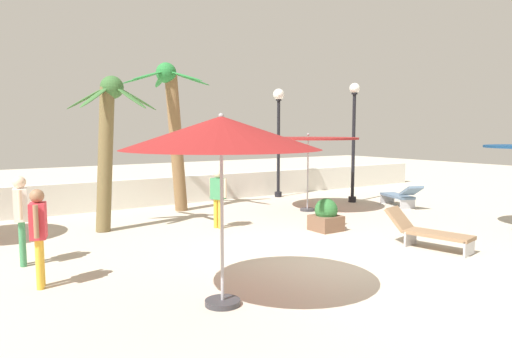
{
  "coord_description": "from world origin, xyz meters",
  "views": [
    {
      "loc": [
        -6.51,
        -6.68,
        2.64
      ],
      "look_at": [
        0.0,
        3.04,
        1.4
      ],
      "focal_mm": 33.07,
      "sensor_mm": 36.0,
      "label": 1
    }
  ],
  "objects": [
    {
      "name": "guest_0",
      "position": [
        -0.44,
        4.19,
        0.94
      ],
      "size": [
        0.36,
        0.53,
        1.56
      ],
      "color": "gold",
      "rests_on": "ground_plane"
    },
    {
      "name": "guest_2",
      "position": [
        -5.25,
        1.66,
        1.01
      ],
      "size": [
        0.33,
        0.54,
        1.66
      ],
      "color": "gold",
      "rests_on": "ground_plane"
    },
    {
      "name": "boundary_wall",
      "position": [
        0.0,
        8.69,
        0.48
      ],
      "size": [
        25.2,
        0.3,
        0.96
      ],
      "primitive_type": "cube",
      "color": "silver",
      "rests_on": "ground_plane"
    },
    {
      "name": "guest_1",
      "position": [
        -5.3,
        3.25,
        1.07
      ],
      "size": [
        0.29,
        0.55,
        1.75
      ],
      "color": "#3F8C59",
      "rests_on": "ground_plane"
    },
    {
      "name": "palm_tree_0",
      "position": [
        -2.93,
        5.51,
        2.49
      ],
      "size": [
        2.22,
        2.22,
        4.01
      ],
      "color": "brown",
      "rests_on": "ground_plane"
    },
    {
      "name": "lamp_post_1",
      "position": [
        4.39,
        8.03,
        2.83
      ],
      "size": [
        0.43,
        0.43,
        4.19
      ],
      "color": "black",
      "rests_on": "ground_plane"
    },
    {
      "name": "ground_plane",
      "position": [
        0.0,
        0.0,
        0.0
      ],
      "size": [
        56.0,
        56.0,
        0.0
      ],
      "primitive_type": "plane",
      "color": "beige"
    },
    {
      "name": "palm_tree_1",
      "position": [
        -0.33,
        7.29,
        2.91
      ],
      "size": [
        2.82,
        2.85,
        4.72
      ],
      "color": "brown",
      "rests_on": "ground_plane"
    },
    {
      "name": "patio_umbrella_4",
      "position": [
        -3.11,
        -0.7,
        2.57
      ],
      "size": [
        2.93,
        2.93,
        2.87
      ],
      "color": "#333338",
      "rests_on": "ground_plane"
    },
    {
      "name": "lounge_chair_1",
      "position": [
        2.35,
        -0.28,
        0.39
      ],
      "size": [
        0.93,
        1.96,
        0.84
      ],
      "color": "#B7B7BC",
      "rests_on": "ground_plane"
    },
    {
      "name": "lounge_chair_0",
      "position": [
        6.43,
        3.76,
        0.4
      ],
      "size": [
        1.14,
        1.93,
        0.82
      ],
      "color": "#B7B7BC",
      "rests_on": "ground_plane"
    },
    {
      "name": "lamp_post_0",
      "position": [
        5.84,
        5.46,
        2.64
      ],
      "size": [
        0.37,
        0.37,
        4.27
      ],
      "color": "black",
      "rests_on": "ground_plane"
    },
    {
      "name": "patio_umbrella_2",
      "position": [
        3.28,
        4.94,
        2.27
      ],
      "size": [
        3.2,
        3.2,
        2.51
      ],
      "color": "#333338",
      "rests_on": "ground_plane"
    },
    {
      "name": "planter",
      "position": [
        1.74,
        2.36,
        0.38
      ],
      "size": [
        0.7,
        0.7,
        0.85
      ],
      "color": "brown",
      "rests_on": "ground_plane"
    }
  ]
}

